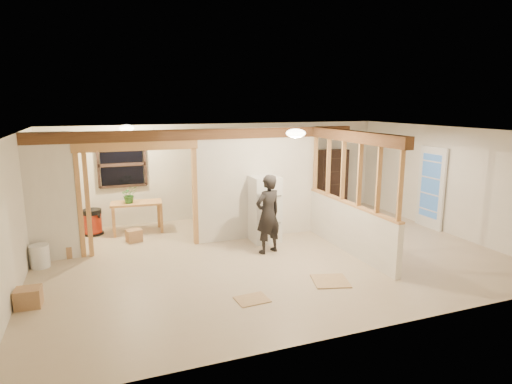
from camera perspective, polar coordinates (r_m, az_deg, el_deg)
name	(u,v)px	position (r m, az deg, el deg)	size (l,w,h in m)	color
floor	(269,254)	(8.83, 1.81, -8.29)	(9.00, 6.50, 0.01)	#BFAA8E
ceiling	(270,131)	(8.31, 1.92, 8.15)	(9.00, 6.50, 0.01)	white
wall_back	(224,171)	(11.50, -4.33, 2.86)	(9.00, 0.01, 2.50)	white
wall_front	(366,243)	(5.72, 14.47, -6.66)	(9.00, 0.01, 2.50)	white
wall_left	(14,215)	(7.98, -29.60, -2.64)	(0.01, 6.50, 2.50)	white
wall_right	(447,180)	(10.99, 24.11, 1.44)	(0.01, 6.50, 2.50)	white
partition_left_stub	(51,198)	(9.08, -25.69, -0.67)	(0.90, 0.12, 2.50)	silver
partition_center	(258,183)	(9.65, 0.25, 1.17)	(2.80, 0.12, 2.50)	silver
doorway_frame	(140,199)	(9.10, -15.24, -0.85)	(2.46, 0.14, 2.20)	tan
header_beam_back	(205,134)	(9.15, -6.85, 7.65)	(7.00, 0.18, 0.22)	brown
header_beam_right	(353,136)	(8.72, 12.79, 7.25)	(0.18, 3.30, 0.22)	brown
pony_wall	(349,228)	(9.05, 12.25, -4.70)	(0.12, 3.20, 1.00)	silver
stud_partition	(351,172)	(8.80, 12.58, 2.57)	(0.14, 3.20, 1.32)	tan
window_back	(122,165)	(10.95, -17.42, 3.49)	(1.12, 0.10, 1.10)	black
french_door	(431,188)	(11.26, 22.30, 0.52)	(0.12, 0.86, 2.00)	white
ceiling_dome_main	(296,133)	(7.98, 5.32, 7.82)	(0.36, 0.36, 0.16)	#FFEABF
ceiling_dome_util	(127,128)	(10.00, -16.87, 8.15)	(0.32, 0.32, 0.14)	#FFEABF
hanging_bulb	(154,144)	(9.38, -13.39, 6.29)	(0.07, 0.07, 0.07)	#FFD88C
refrigerator	(265,209)	(9.45, 1.18, -2.28)	(0.60, 0.58, 1.46)	white
woman	(268,214)	(8.69, 1.61, -2.96)	(0.59, 0.39, 1.63)	black
work_table	(137,217)	(10.56, -15.57, -3.24)	(1.17, 0.58, 0.74)	tan
potted_plant	(129,195)	(10.38, -16.55, -0.33)	(0.36, 0.31, 0.40)	#315E25
shop_vac	(92,222)	(10.70, -20.97, -3.74)	(0.47, 0.47, 0.62)	maroon
bookshelf	(333,179)	(12.67, 10.22, 1.72)	(0.86, 0.29, 1.71)	black
bucket	(40,256)	(9.04, -26.87, -7.65)	(0.34, 0.34, 0.43)	white
box_util_a	(134,235)	(9.94, -15.95, -5.60)	(0.32, 0.27, 0.27)	#A87A51
box_util_b	(73,251)	(9.41, -23.24, -7.20)	(0.26, 0.26, 0.24)	#A87A51
box_front	(28,298)	(7.47, -28.08, -12.31)	(0.36, 0.30, 0.30)	#A87A51
floor_panel_near	(330,281)	(7.65, 9.89, -11.61)	(0.59, 0.59, 0.02)	tan
floor_panel_far	(252,299)	(6.90, -0.53, -14.13)	(0.50, 0.40, 0.02)	tan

